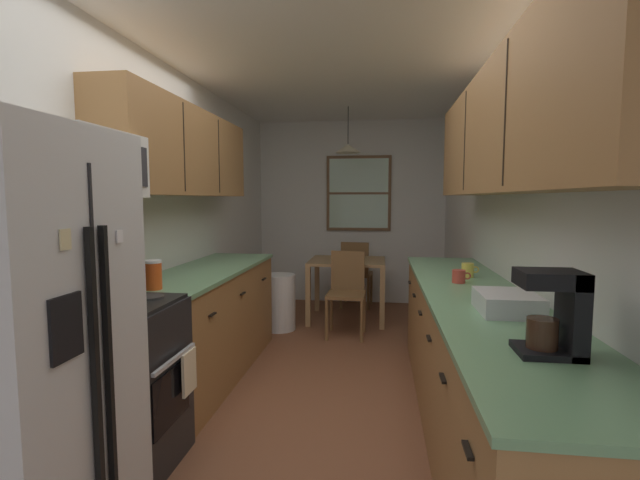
# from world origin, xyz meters

# --- Properties ---
(ground_plane) EXTENTS (12.00, 12.00, 0.00)m
(ground_plane) POSITION_xyz_m (0.00, 1.00, 0.00)
(ground_plane) COLOR brown
(wall_left) EXTENTS (0.10, 9.00, 2.55)m
(wall_left) POSITION_xyz_m (-1.35, 1.00, 1.27)
(wall_left) COLOR silver
(wall_left) RESTS_ON ground
(wall_right) EXTENTS (0.10, 9.00, 2.55)m
(wall_right) POSITION_xyz_m (1.35, 1.00, 1.27)
(wall_right) COLOR silver
(wall_right) RESTS_ON ground
(wall_back) EXTENTS (4.40, 0.10, 2.55)m
(wall_back) POSITION_xyz_m (0.00, 3.65, 1.27)
(wall_back) COLOR silver
(wall_back) RESTS_ON ground
(ceiling_slab) EXTENTS (4.40, 9.00, 0.08)m
(ceiling_slab) POSITION_xyz_m (0.00, 1.00, 2.59)
(ceiling_slab) COLOR white
(refrigerator) EXTENTS (0.71, 0.73, 1.74)m
(refrigerator) POSITION_xyz_m (-0.96, -1.22, 0.87)
(refrigerator) COLOR silver
(refrigerator) RESTS_ON ground
(stove_range) EXTENTS (0.66, 0.58, 1.10)m
(stove_range) POSITION_xyz_m (-0.99, -0.54, 0.47)
(stove_range) COLOR black
(stove_range) RESTS_ON ground
(microwave_over_range) EXTENTS (0.39, 0.60, 0.34)m
(microwave_over_range) POSITION_xyz_m (-1.11, -0.54, 1.65)
(microwave_over_range) COLOR white
(counter_left) EXTENTS (0.64, 2.02, 0.90)m
(counter_left) POSITION_xyz_m (-1.00, 0.76, 0.45)
(counter_left) COLOR olive
(counter_left) RESTS_ON ground
(upper_cabinets_left) EXTENTS (0.33, 2.10, 0.68)m
(upper_cabinets_left) POSITION_xyz_m (-1.14, 0.71, 1.83)
(upper_cabinets_left) COLOR olive
(counter_right) EXTENTS (0.64, 3.35, 0.90)m
(counter_right) POSITION_xyz_m (1.00, 0.04, 0.45)
(counter_right) COLOR olive
(counter_right) RESTS_ON ground
(upper_cabinets_right) EXTENTS (0.33, 3.03, 0.72)m
(upper_cabinets_right) POSITION_xyz_m (1.14, -0.01, 1.86)
(upper_cabinets_right) COLOR olive
(dining_table) EXTENTS (0.90, 0.79, 0.73)m
(dining_table) POSITION_xyz_m (0.02, 2.64, 0.62)
(dining_table) COLOR #A87F51
(dining_table) RESTS_ON ground
(dining_chair_near) EXTENTS (0.41, 0.41, 0.90)m
(dining_chair_near) POSITION_xyz_m (0.06, 2.04, 0.50)
(dining_chair_near) COLOR brown
(dining_chair_near) RESTS_ON ground
(dining_chair_far) EXTENTS (0.43, 0.43, 0.90)m
(dining_chair_far) POSITION_xyz_m (0.10, 3.24, 0.50)
(dining_chair_far) COLOR brown
(dining_chair_far) RESTS_ON ground
(pendant_light) EXTENTS (0.30, 0.30, 0.54)m
(pendant_light) POSITION_xyz_m (0.02, 2.64, 2.06)
(pendant_light) COLOR black
(back_window) EXTENTS (0.90, 0.05, 1.04)m
(back_window) POSITION_xyz_m (0.11, 3.58, 1.55)
(back_window) COLOR brown
(trash_bin) EXTENTS (0.36, 0.36, 0.63)m
(trash_bin) POSITION_xyz_m (-0.70, 2.12, 0.31)
(trash_bin) COLOR white
(trash_bin) RESTS_ON ground
(storage_canister) EXTENTS (0.11, 0.11, 0.18)m
(storage_canister) POSITION_xyz_m (-1.00, -0.10, 0.99)
(storage_canister) COLOR #D84C19
(storage_canister) RESTS_ON counter_left
(dish_towel) EXTENTS (0.02, 0.16, 0.24)m
(dish_towel) POSITION_xyz_m (-0.64, -0.40, 0.50)
(dish_towel) COLOR beige
(coffee_maker) EXTENTS (0.22, 0.18, 0.31)m
(coffee_maker) POSITION_xyz_m (1.06, -1.01, 1.06)
(coffee_maker) COLOR black
(coffee_maker) RESTS_ON counter_right
(mug_by_coffeemaker) EXTENTS (0.12, 0.09, 0.10)m
(mug_by_coffeemaker) POSITION_xyz_m (1.05, 0.63, 0.95)
(mug_by_coffeemaker) COLOR #E5CC4C
(mug_by_coffeemaker) RESTS_ON counter_right
(mug_spare) EXTENTS (0.12, 0.09, 0.09)m
(mug_spare) POSITION_xyz_m (0.95, 0.39, 0.94)
(mug_spare) COLOR #BF3F33
(mug_spare) RESTS_ON counter_right
(dish_rack) EXTENTS (0.28, 0.34, 0.10)m
(dish_rack) POSITION_xyz_m (1.05, -0.40, 0.95)
(dish_rack) COLOR silver
(dish_rack) RESTS_ON counter_right
(table_serving_bowl) EXTENTS (0.16, 0.16, 0.06)m
(table_serving_bowl) POSITION_xyz_m (0.04, 2.60, 0.76)
(table_serving_bowl) COLOR #4C7299
(table_serving_bowl) RESTS_ON dining_table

